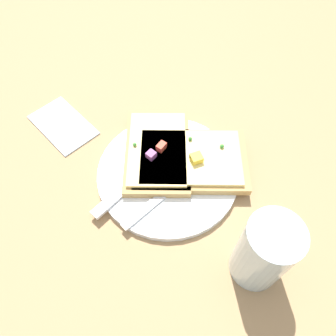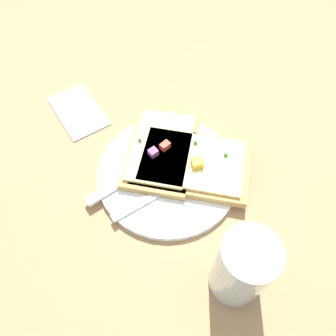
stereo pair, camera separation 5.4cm
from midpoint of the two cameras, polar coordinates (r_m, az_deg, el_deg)
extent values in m
plane|color=#9E7A51|center=(0.56, -2.76, -1.44)|extent=(4.00, 4.00, 0.00)
cylinder|color=white|center=(0.55, -2.78, -1.12)|extent=(0.24, 0.24, 0.01)
cube|color=silver|center=(0.52, -5.32, -6.12)|extent=(0.01, 0.13, 0.01)
cube|color=silver|center=(0.54, 1.77, -0.40)|extent=(0.03, 0.05, 0.01)
cube|color=silver|center=(0.56, 5.38, 1.22)|extent=(0.00, 0.03, 0.00)
cube|color=silver|center=(0.56, 4.85, 1.67)|extent=(0.00, 0.03, 0.00)
cube|color=silver|center=(0.56, 4.32, 2.11)|extent=(0.00, 0.03, 0.00)
cube|color=silver|center=(0.56, 3.80, 2.55)|extent=(0.00, 0.03, 0.00)
cube|color=silver|center=(0.53, -12.39, -5.46)|extent=(0.02, 0.08, 0.01)
cube|color=silver|center=(0.56, -4.10, 1.66)|extent=(0.03, 0.13, 0.00)
cube|color=tan|center=(0.55, 1.13, 1.12)|extent=(0.22, 0.22, 0.01)
cube|color=#E5CC7A|center=(0.54, 1.15, 1.70)|extent=(0.19, 0.19, 0.01)
cube|color=yellow|center=(0.53, 2.09, 1.51)|extent=(0.02, 0.02, 0.01)
sphere|color=#388433|center=(0.55, 6.65, 3.59)|extent=(0.01, 0.01, 0.01)
cube|color=#934C8E|center=(0.53, -5.83, 2.08)|extent=(0.01, 0.01, 0.01)
sphere|color=#388433|center=(0.55, 1.13, 4.91)|extent=(0.01, 0.01, 0.01)
cube|color=tan|center=(0.56, -4.59, 2.68)|extent=(0.20, 0.20, 0.01)
cube|color=#E5CC7A|center=(0.55, -4.66, 3.27)|extent=(0.18, 0.17, 0.01)
cube|color=#D14733|center=(0.54, -4.00, 3.54)|extent=(0.01, 0.02, 0.01)
sphere|color=#388433|center=(0.55, -8.60, 3.86)|extent=(0.01, 0.01, 0.01)
sphere|color=#C0804A|center=(0.58, -4.23, 4.23)|extent=(0.01, 0.01, 0.01)
sphere|color=#A37E4C|center=(0.59, -3.38, 5.68)|extent=(0.01, 0.01, 0.01)
sphere|color=#AE7B48|center=(0.58, -4.66, 4.78)|extent=(0.01, 0.01, 0.01)
cylinder|color=silver|center=(0.44, 12.97, -14.42)|extent=(0.07, 0.07, 0.13)
cube|color=silver|center=(0.66, -20.14, 6.96)|extent=(0.13, 0.08, 0.01)
camera|label=1|loc=(0.03, -92.87, -4.48)|focal=35.00mm
camera|label=2|loc=(0.03, 87.13, 4.48)|focal=35.00mm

